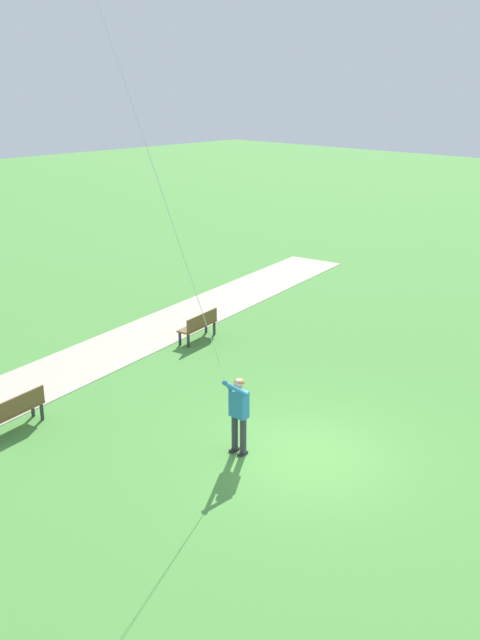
# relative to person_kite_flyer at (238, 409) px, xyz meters

# --- Properties ---
(ground_plane) EXTENTS (120.00, 120.00, 0.00)m
(ground_plane) POSITION_rel_person_kite_flyer_xyz_m (-1.10, -0.93, -1.05)
(ground_plane) COLOR #4C8E3D
(walkway_path) EXTENTS (7.98, 31.92, 0.02)m
(walkway_path) POSITION_rel_person_kite_flyer_xyz_m (6.40, 1.07, -1.04)
(walkway_path) COLOR #B7AD99
(walkway_path) RESTS_ON ground
(person_kite_flyer) EXTENTS (0.52, 0.62, 1.83)m
(person_kite_flyer) POSITION_rel_person_kite_flyer_xyz_m (0.00, 0.00, 0.00)
(person_kite_flyer) COLOR #232328
(person_kite_flyer) RESTS_ON ground
(park_bench_near_walkway) EXTENTS (0.70, 1.55, 0.88)m
(park_bench_near_walkway) POSITION_rel_person_kite_flyer_xyz_m (5.63, -4.14, -0.54)
(park_bench_near_walkway) COLOR brown
(park_bench_near_walkway) RESTS_ON ground
(park_bench_far_walkway) EXTENTS (0.70, 1.55, 0.88)m
(park_bench_far_walkway) POSITION_rel_person_kite_flyer_xyz_m (4.40, 2.75, -0.54)
(park_bench_far_walkway) COLOR brown
(park_bench_far_walkway) RESTS_ON ground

